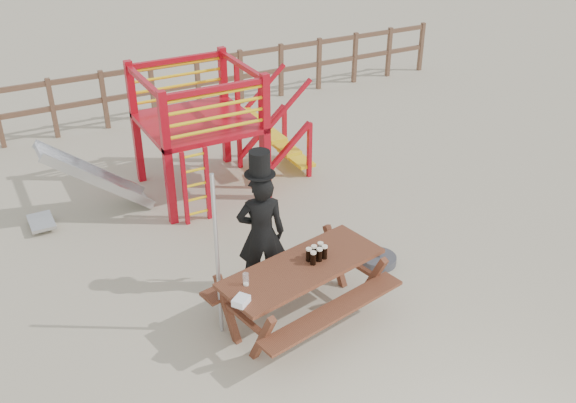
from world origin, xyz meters
name	(u,v)px	position (x,y,z in m)	size (l,w,h in m)	color
ground	(297,313)	(0.00, 0.00, 0.00)	(60.00, 60.00, 0.00)	tan
back_fence	(128,89)	(0.00, 7.00, 0.74)	(15.09, 0.09, 1.20)	brown
playground_fort	(195,131)	(0.12, 3.58, 1.07)	(4.71, 1.84, 2.10)	#AD0B18
picnic_table	(302,286)	(-0.01, -0.12, 0.49)	(2.23, 1.74, 0.78)	brown
man_with_hat	(261,231)	(-0.16, 0.65, 0.88)	(0.70, 0.57, 1.96)	black
metal_pole	(217,258)	(-0.95, 0.14, 1.04)	(0.05, 0.05, 2.09)	#B2B2B7
parasol_base	(379,260)	(1.51, 0.40, 0.06)	(0.49, 0.49, 0.21)	#3A3A3F
paper_bag	(241,301)	(-0.93, -0.42, 0.82)	(0.18, 0.14, 0.08)	white
stout_pints	(317,253)	(0.21, -0.08, 0.86)	(0.26, 0.20, 0.17)	black
empty_glasses	(246,280)	(-0.74, -0.14, 0.85)	(0.07, 0.07, 0.15)	silver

